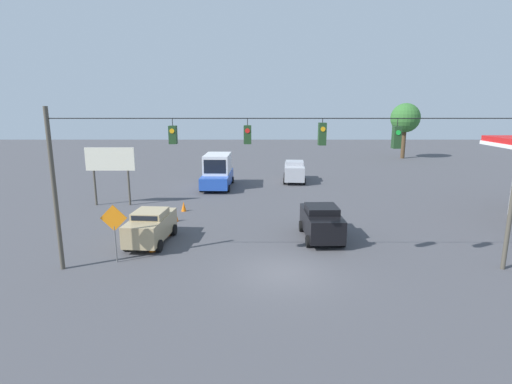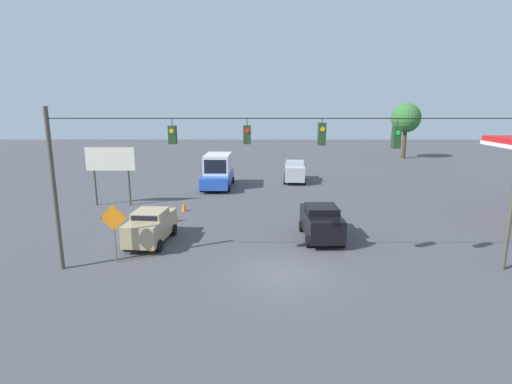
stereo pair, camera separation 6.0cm
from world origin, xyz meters
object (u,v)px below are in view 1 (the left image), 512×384
(sedan_tan_parked_shoulder, at_px, (151,226))
(traffic_cone_third, at_px, (176,216))
(box_truck_blue_withflow_far, at_px, (217,171))
(sedan_silver_oncoming_deep, at_px, (294,171))
(traffic_cone_nearest, at_px, (152,245))
(work_zone_sign, at_px, (114,222))
(traffic_cone_fourth, at_px, (184,206))
(overhead_signal_span, at_px, (287,167))
(sedan_black_crossing_near, at_px, (321,222))
(tree_horizon_left, at_px, (405,118))
(roadside_billboard, at_px, (110,164))
(traffic_cone_second, at_px, (167,230))

(sedan_tan_parked_shoulder, relative_size, traffic_cone_third, 6.21)
(box_truck_blue_withflow_far, height_order, sedan_silver_oncoming_deep, box_truck_blue_withflow_far)
(traffic_cone_nearest, bearing_deg, work_zone_sign, 47.33)
(traffic_cone_fourth, bearing_deg, sedan_tan_parked_shoulder, 84.85)
(overhead_signal_span, distance_m, sedan_tan_parked_shoulder, 8.81)
(sedan_black_crossing_near, bearing_deg, overhead_signal_span, 61.63)
(traffic_cone_nearest, bearing_deg, tree_horizon_left, -125.41)
(traffic_cone_nearest, xyz_separation_m, traffic_cone_third, (-0.14, -5.44, 0.00))
(box_truck_blue_withflow_far, relative_size, roadside_billboard, 1.43)
(sedan_silver_oncoming_deep, height_order, traffic_cone_fourth, sedan_silver_oncoming_deep)
(sedan_tan_parked_shoulder, bearing_deg, traffic_cone_nearest, 105.54)
(overhead_signal_span, bearing_deg, traffic_cone_fourth, -57.49)
(traffic_cone_nearest, xyz_separation_m, traffic_cone_second, (-0.22, -2.53, 0.00))
(box_truck_blue_withflow_far, distance_m, roadside_billboard, 10.02)
(sedan_black_crossing_near, relative_size, work_zone_sign, 1.49)
(roadside_billboard, bearing_deg, box_truck_blue_withflow_far, -137.25)
(traffic_cone_second, xyz_separation_m, traffic_cone_fourth, (-0.00, -5.43, 0.00))
(tree_horizon_left, bearing_deg, traffic_cone_second, 52.86)
(traffic_cone_second, xyz_separation_m, tree_horizon_left, (-25.83, -34.10, 5.21))
(box_truck_blue_withflow_far, distance_m, traffic_cone_fourth, 8.73)
(overhead_signal_span, height_order, traffic_cone_fourth, overhead_signal_span)
(roadside_billboard, xyz_separation_m, work_zone_sign, (-4.09, 11.20, -1.16))
(work_zone_sign, bearing_deg, traffic_cone_second, -111.28)
(traffic_cone_second, distance_m, roadside_billboard, 9.58)
(tree_horizon_left, bearing_deg, traffic_cone_fourth, 48.00)
(sedan_tan_parked_shoulder, distance_m, traffic_cone_third, 4.17)
(overhead_signal_span, xyz_separation_m, traffic_cone_third, (6.57, -7.68, -4.40))
(overhead_signal_span, bearing_deg, traffic_cone_third, -49.45)
(traffic_cone_fourth, bearing_deg, traffic_cone_second, 89.96)
(box_truck_blue_withflow_far, distance_m, traffic_cone_second, 14.07)
(sedan_tan_parked_shoulder, xyz_separation_m, traffic_cone_third, (-0.52, -4.09, -0.61))
(sedan_silver_oncoming_deep, distance_m, traffic_cone_second, 18.87)
(tree_horizon_left, bearing_deg, sedan_silver_oncoming_deep, 45.91)
(sedan_silver_oncoming_deep, relative_size, traffic_cone_third, 6.86)
(traffic_cone_third, xyz_separation_m, work_zone_sign, (1.47, 6.89, 1.64))
(work_zone_sign, bearing_deg, sedan_black_crossing_near, -161.45)
(traffic_cone_fourth, distance_m, roadside_billboard, 6.55)
(traffic_cone_third, xyz_separation_m, roadside_billboard, (5.56, -4.31, 2.81))
(sedan_tan_parked_shoulder, distance_m, traffic_cone_fourth, 6.65)
(traffic_cone_fourth, bearing_deg, box_truck_blue_withflow_far, -100.76)
(overhead_signal_span, bearing_deg, work_zone_sign, -5.62)
(traffic_cone_nearest, distance_m, traffic_cone_second, 2.54)
(overhead_signal_span, height_order, traffic_cone_nearest, overhead_signal_span)
(box_truck_blue_withflow_far, relative_size, sedan_silver_oncoming_deep, 1.31)
(traffic_cone_fourth, bearing_deg, roadside_billboard, -17.67)
(sedan_tan_parked_shoulder, bearing_deg, tree_horizon_left, -126.83)
(traffic_cone_nearest, height_order, work_zone_sign, work_zone_sign)
(overhead_signal_span, distance_m, work_zone_sign, 8.54)
(work_zone_sign, bearing_deg, traffic_cone_nearest, -132.67)
(sedan_black_crossing_near, height_order, work_zone_sign, work_zone_sign)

